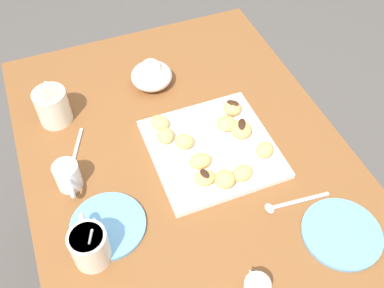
% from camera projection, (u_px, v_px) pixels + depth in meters
% --- Properties ---
extents(ground_plane, '(8.00, 8.00, 0.00)m').
position_uv_depth(ground_plane, '(186.00, 267.00, 1.71)').
color(ground_plane, '#514C47').
extents(dining_table, '(1.02, 0.80, 0.74)m').
position_uv_depth(dining_table, '(184.00, 177.00, 1.24)').
color(dining_table, brown).
rests_on(dining_table, ground_plane).
extents(pastry_plate_square, '(0.31, 0.31, 0.02)m').
position_uv_depth(pastry_plate_square, '(212.00, 149.00, 1.12)').
color(pastry_plate_square, white).
rests_on(pastry_plate_square, dining_table).
extents(coffee_mug_cream_left, '(0.12, 0.08, 0.14)m').
position_uv_depth(coffee_mug_cream_left, '(89.00, 245.00, 0.90)').
color(coffee_mug_cream_left, silver).
rests_on(coffee_mug_cream_left, dining_table).
extents(coffee_mug_cream_right, '(0.13, 0.09, 0.10)m').
position_uv_depth(coffee_mug_cream_right, '(52.00, 105.00, 1.16)').
color(coffee_mug_cream_right, silver).
rests_on(coffee_mug_cream_right, dining_table).
extents(cream_pitcher_white, '(0.10, 0.06, 0.07)m').
position_uv_depth(cream_pitcher_white, '(68.00, 175.00, 1.03)').
color(cream_pitcher_white, white).
rests_on(cream_pitcher_white, dining_table).
extents(ice_cream_bowl, '(0.12, 0.12, 0.09)m').
position_uv_depth(ice_cream_bowl, '(153.00, 74.00, 1.25)').
color(ice_cream_bowl, white).
rests_on(ice_cream_bowl, dining_table).
extents(saucer_sky_left, '(0.18, 0.18, 0.01)m').
position_uv_depth(saucer_sky_left, '(342.00, 233.00, 0.97)').
color(saucer_sky_left, '#66A8DB').
rests_on(saucer_sky_left, dining_table).
extents(saucer_sky_right, '(0.17, 0.17, 0.01)m').
position_uv_depth(saucer_sky_right, '(108.00, 225.00, 0.98)').
color(saucer_sky_right, '#66A8DB').
rests_on(saucer_sky_right, dining_table).
extents(loose_spoon_near_saucer, '(0.03, 0.16, 0.01)m').
position_uv_depth(loose_spoon_near_saucer, '(289.00, 204.00, 1.02)').
color(loose_spoon_near_saucer, silver).
rests_on(loose_spoon_near_saucer, dining_table).
extents(loose_spoon_by_plate, '(0.15, 0.07, 0.01)m').
position_uv_depth(loose_spoon_by_plate, '(74.00, 159.00, 1.10)').
color(loose_spoon_by_plate, silver).
rests_on(loose_spoon_by_plate, dining_table).
extents(beignet_0, '(0.07, 0.06, 0.03)m').
position_uv_depth(beignet_0, '(160.00, 122.00, 1.15)').
color(beignet_0, '#E5B260').
rests_on(beignet_0, pastry_plate_square).
extents(beignet_1, '(0.04, 0.06, 0.03)m').
position_uv_depth(beignet_1, '(200.00, 161.00, 1.06)').
color(beignet_1, '#E5B260').
rests_on(beignet_1, pastry_plate_square).
extents(beignet_2, '(0.06, 0.06, 0.04)m').
position_uv_depth(beignet_2, '(265.00, 150.00, 1.08)').
color(beignet_2, '#E5B260').
rests_on(beignet_2, pastry_plate_square).
extents(beignet_3, '(0.06, 0.06, 0.03)m').
position_uv_depth(beignet_3, '(165.00, 136.00, 1.12)').
color(beignet_3, '#E5B260').
rests_on(beignet_3, pastry_plate_square).
extents(beignet_4, '(0.06, 0.07, 0.03)m').
position_uv_depth(beignet_4, '(242.00, 173.00, 1.04)').
color(beignet_4, '#E5B260').
rests_on(beignet_4, pastry_plate_square).
extents(beignet_5, '(0.06, 0.06, 0.03)m').
position_uv_depth(beignet_5, '(226.00, 123.00, 1.14)').
color(beignet_5, '#E5B260').
rests_on(beignet_5, pastry_plate_square).
extents(beignet_6, '(0.06, 0.06, 0.04)m').
position_uv_depth(beignet_6, '(185.00, 141.00, 1.10)').
color(beignet_6, '#E5B260').
rests_on(beignet_6, pastry_plate_square).
extents(beignet_7, '(0.06, 0.06, 0.04)m').
position_uv_depth(beignet_7, '(232.00, 108.00, 1.17)').
color(beignet_7, '#E5B260').
rests_on(beignet_7, pastry_plate_square).
extents(chocolate_drizzle_7, '(0.04, 0.04, 0.00)m').
position_uv_depth(chocolate_drizzle_7, '(233.00, 103.00, 1.16)').
color(chocolate_drizzle_7, '#381E11').
rests_on(chocolate_drizzle_7, beignet_7).
extents(beignet_8, '(0.06, 0.06, 0.04)m').
position_uv_depth(beignet_8, '(225.00, 179.00, 1.03)').
color(beignet_8, '#E5B260').
rests_on(beignet_8, pastry_plate_square).
extents(beignet_9, '(0.06, 0.06, 0.04)m').
position_uv_depth(beignet_9, '(241.00, 130.00, 1.12)').
color(beignet_9, '#E5B260').
rests_on(beignet_9, pastry_plate_square).
extents(chocolate_drizzle_9, '(0.04, 0.03, 0.00)m').
position_uv_depth(chocolate_drizzle_9, '(242.00, 124.00, 1.11)').
color(chocolate_drizzle_9, '#381E11').
rests_on(chocolate_drizzle_9, beignet_9).
extents(beignet_10, '(0.04, 0.05, 0.03)m').
position_uv_depth(beignet_10, '(205.00, 178.00, 1.03)').
color(beignet_10, '#E5B260').
rests_on(beignet_10, pastry_plate_square).
extents(chocolate_drizzle_10, '(0.03, 0.02, 0.00)m').
position_uv_depth(chocolate_drizzle_10, '(205.00, 174.00, 1.02)').
color(chocolate_drizzle_10, '#381E11').
rests_on(chocolate_drizzle_10, beignet_10).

